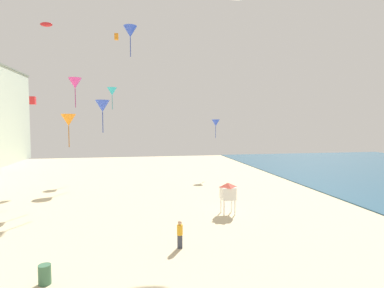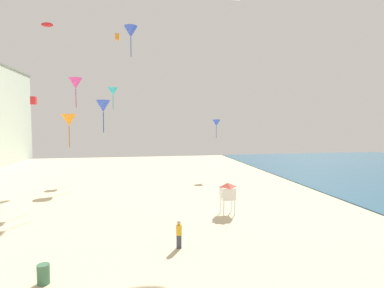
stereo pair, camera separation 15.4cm
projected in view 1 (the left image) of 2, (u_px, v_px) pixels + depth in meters
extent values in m
cube|color=#383D4C|center=(180.00, 241.00, 18.30)|extent=(0.28, 0.18, 0.80)
cylinder|color=gold|center=(180.00, 230.00, 18.26)|extent=(0.34, 0.34, 0.60)
sphere|color=tan|center=(180.00, 223.00, 18.23)|extent=(0.24, 0.24, 0.24)
cylinder|color=white|center=(224.00, 208.00, 24.70)|extent=(0.10, 0.10, 1.20)
cylinder|color=white|center=(235.00, 208.00, 24.86)|extent=(0.10, 0.10, 1.20)
cylinder|color=white|center=(221.00, 205.00, 25.58)|extent=(0.10, 0.10, 1.20)
cylinder|color=white|center=(231.00, 205.00, 25.74)|extent=(0.10, 0.10, 1.20)
cube|color=white|center=(228.00, 193.00, 25.15)|extent=(1.10, 1.10, 1.00)
pyramid|color=#D14C3D|center=(228.00, 185.00, 25.10)|extent=(1.10, 1.10, 0.35)
cylinder|color=#3D6B4C|center=(45.00, 274.00, 14.22)|extent=(0.56, 0.56, 0.90)
cone|color=#2DB7CC|center=(112.00, 91.00, 43.93)|extent=(1.35, 1.35, 1.11)
cylinder|color=teal|center=(112.00, 102.00, 44.04)|extent=(0.07, 0.07, 1.97)
cone|color=#DB3D9E|center=(75.00, 83.00, 33.64)|extent=(1.40, 1.40, 1.15)
cylinder|color=#992A6E|center=(75.00, 98.00, 33.75)|extent=(0.08, 0.08, 2.04)
cone|color=blue|center=(102.00, 106.00, 38.22)|extent=(1.76, 1.76, 1.44)
cylinder|color=#233995|center=(103.00, 122.00, 38.36)|extent=(0.10, 0.10, 2.56)
cube|color=red|center=(33.00, 100.00, 32.83)|extent=(0.53, 0.53, 0.83)
cone|color=blue|center=(216.00, 123.00, 43.42)|extent=(1.14, 1.14, 0.93)
cylinder|color=#233995|center=(216.00, 132.00, 43.51)|extent=(0.06, 0.06, 1.66)
cone|color=orange|center=(68.00, 120.00, 29.09)|extent=(1.37, 1.37, 1.12)
cylinder|color=#A75C15|center=(69.00, 137.00, 29.19)|extent=(0.07, 0.07, 1.99)
cube|color=orange|center=(116.00, 37.00, 45.53)|extent=(0.57, 0.57, 0.90)
cone|color=blue|center=(130.00, 32.00, 35.59)|extent=(1.53, 1.53, 1.25)
cylinder|color=#233995|center=(130.00, 47.00, 35.71)|extent=(0.08, 0.08, 2.22)
ellipsoid|color=red|center=(46.00, 24.00, 41.25)|extent=(1.56, 0.43, 0.61)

